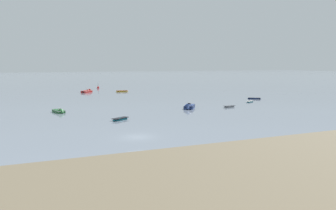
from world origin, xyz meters
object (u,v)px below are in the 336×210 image
(rowboat_moored_0, at_px, (229,107))
(channel_buoy, at_px, (98,87))
(rowboat_moored_2, at_px, (250,102))
(motorboat_moored_0, at_px, (88,92))
(rowboat_moored_1, at_px, (254,98))
(motorboat_moored_3, at_px, (60,112))
(rowboat_moored_3, at_px, (120,119))
(rowboat_moored_4, at_px, (122,91))
(motorboat_moored_1, at_px, (189,107))

(rowboat_moored_0, height_order, channel_buoy, channel_buoy)
(rowboat_moored_2, bearing_deg, channel_buoy, 92.56)
(motorboat_moored_0, bearing_deg, rowboat_moored_1, -94.38)
(rowboat_moored_2, relative_size, motorboat_moored_3, 0.66)
(rowboat_moored_3, relative_size, motorboat_moored_0, 0.70)
(motorboat_moored_0, height_order, rowboat_moored_4, motorboat_moored_0)
(channel_buoy, bearing_deg, rowboat_moored_2, -65.95)
(rowboat_moored_3, distance_m, channel_buoy, 81.88)
(rowboat_moored_1, distance_m, rowboat_moored_3, 50.80)
(channel_buoy, bearing_deg, rowboat_moored_4, -75.67)
(motorboat_moored_0, distance_m, channel_buoy, 18.90)
(rowboat_moored_3, relative_size, channel_buoy, 1.69)
(motorboat_moored_0, xyz_separation_m, rowboat_moored_4, (12.27, -3.21, -0.06))
(rowboat_moored_1, relative_size, rowboat_moored_3, 1.03)
(motorboat_moored_0, bearing_deg, motorboat_moored_3, -154.37)
(rowboat_moored_1, relative_size, rowboat_moored_4, 0.84)
(channel_buoy, bearing_deg, motorboat_moored_1, -83.32)
(rowboat_moored_2, xyz_separation_m, rowboat_moored_4, (-24.54, 46.10, 0.07))
(rowboat_moored_0, distance_m, rowboat_moored_2, 12.99)
(rowboat_moored_2, bearing_deg, rowboat_moored_1, 23.45)
(rowboat_moored_2, height_order, motorboat_moored_0, motorboat_moored_0)
(rowboat_moored_1, distance_m, motorboat_moored_0, 60.91)
(rowboat_moored_1, distance_m, channel_buoy, 70.60)
(rowboat_moored_4, bearing_deg, channel_buoy, -71.44)
(motorboat_moored_0, bearing_deg, rowboat_moored_3, -142.42)
(rowboat_moored_4, bearing_deg, motorboat_moored_0, -10.44)
(rowboat_moored_3, height_order, motorboat_moored_3, motorboat_moored_3)
(rowboat_moored_2, bearing_deg, rowboat_moored_0, -170.31)
(rowboat_moored_4, xyz_separation_m, channel_buoy, (-5.31, 20.78, 0.26))
(rowboat_moored_1, relative_size, channel_buoy, 1.74)
(rowboat_moored_4, xyz_separation_m, motorboat_moored_1, (3.14, -51.36, 0.08))
(rowboat_moored_0, height_order, rowboat_moored_1, rowboat_moored_1)
(rowboat_moored_0, relative_size, rowboat_moored_2, 1.15)
(rowboat_moored_0, relative_size, motorboat_moored_1, 0.57)
(rowboat_moored_4, relative_size, channel_buoy, 2.07)
(rowboat_moored_1, relative_size, motorboat_moored_0, 0.72)
(rowboat_moored_4, distance_m, channel_buoy, 21.45)
(motorboat_moored_1, distance_m, motorboat_moored_3, 29.21)
(motorboat_moored_1, bearing_deg, motorboat_moored_0, -130.83)
(rowboat_moored_1, height_order, rowboat_moored_3, rowboat_moored_1)
(rowboat_moored_1, xyz_separation_m, rowboat_moored_4, (-30.73, 39.92, 0.03))
(rowboat_moored_0, height_order, motorboat_moored_0, motorboat_moored_0)
(motorboat_moored_3, xyz_separation_m, channel_buoy, (20.34, 67.24, 0.25))
(rowboat_moored_1, relative_size, motorboat_moored_1, 0.65)
(rowboat_moored_3, distance_m, motorboat_moored_0, 63.73)
(rowboat_moored_1, height_order, motorboat_moored_3, motorboat_moored_3)
(rowboat_moored_1, distance_m, motorboat_moored_1, 29.87)
(rowboat_moored_0, bearing_deg, channel_buoy, -86.94)
(rowboat_moored_3, relative_size, motorboat_moored_1, 0.63)
(rowboat_moored_3, relative_size, motorboat_moored_3, 0.83)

